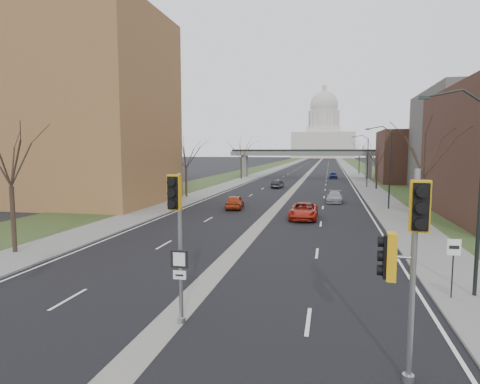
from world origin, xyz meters
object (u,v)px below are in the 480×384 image
(speed_limit_sign, at_px, (453,257))
(car_left_near, at_px, (235,202))
(signal_pole_median, at_px, (177,221))
(car_left_far, at_px, (278,184))
(car_right_mid, at_px, (335,197))
(car_right_far, at_px, (333,175))
(signal_pole_right, at_px, (407,247))
(car_right_near, at_px, (304,211))

(speed_limit_sign, relative_size, car_left_near, 0.58)
(signal_pole_median, height_order, car_left_far, signal_pole_median)
(signal_pole_median, xyz_separation_m, speed_limit_sign, (10.25, 4.91, -1.98))
(speed_limit_sign, bearing_deg, car_left_near, 120.14)
(signal_pole_median, height_order, car_right_mid, signal_pole_median)
(car_left_far, distance_m, car_right_far, 26.74)
(signal_pole_right, relative_size, car_left_near, 1.33)
(car_right_mid, bearing_deg, speed_limit_sign, -80.52)
(car_left_near, height_order, car_right_mid, car_left_near)
(car_left_far, distance_m, car_right_mid, 19.11)
(car_left_far, xyz_separation_m, car_right_mid, (9.09, -16.81, 0.02))
(car_left_near, height_order, car_right_far, car_left_near)
(car_left_far, height_order, car_right_near, car_right_near)
(car_right_mid, xyz_separation_m, car_right_far, (0.15, 41.90, 0.07))
(car_left_far, bearing_deg, car_right_far, -102.96)
(signal_pole_median, bearing_deg, car_left_far, 91.73)
(speed_limit_sign, relative_size, car_left_far, 0.64)
(car_left_near, xyz_separation_m, car_right_mid, (10.56, 7.75, -0.08))
(signal_pole_right, height_order, car_right_near, signal_pole_right)
(car_right_near, xyz_separation_m, car_right_mid, (2.90, 12.66, -0.08))
(car_left_near, bearing_deg, car_right_far, -108.50)
(signal_pole_median, distance_m, speed_limit_sign, 11.54)
(car_left_far, height_order, car_right_far, car_right_far)
(signal_pole_median, distance_m, car_left_far, 53.47)
(speed_limit_sign, height_order, car_right_far, speed_limit_sign)
(car_right_far, bearing_deg, speed_limit_sign, -84.22)
(speed_limit_sign, distance_m, car_right_near, 20.30)
(car_right_far, bearing_deg, car_right_near, -90.77)
(car_left_near, relative_size, car_right_mid, 0.95)
(signal_pole_right, distance_m, speed_limit_sign, 7.91)
(signal_pole_right, xyz_separation_m, car_left_far, (-10.43, 55.36, -3.16))
(signal_pole_right, xyz_separation_m, car_right_far, (-1.19, 80.45, -3.06))
(signal_pole_median, height_order, car_right_near, signal_pole_median)
(car_left_near, distance_m, car_right_near, 9.10)
(signal_pole_right, distance_m, car_left_near, 33.15)
(signal_pole_right, bearing_deg, car_right_mid, 94.75)
(signal_pole_median, distance_m, car_right_near, 24.18)
(car_right_mid, relative_size, car_right_far, 1.06)
(signal_pole_median, relative_size, car_right_mid, 1.20)
(signal_pole_median, height_order, car_right_far, signal_pole_median)
(speed_limit_sign, distance_m, car_left_far, 50.24)
(signal_pole_right, height_order, car_right_far, signal_pole_right)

